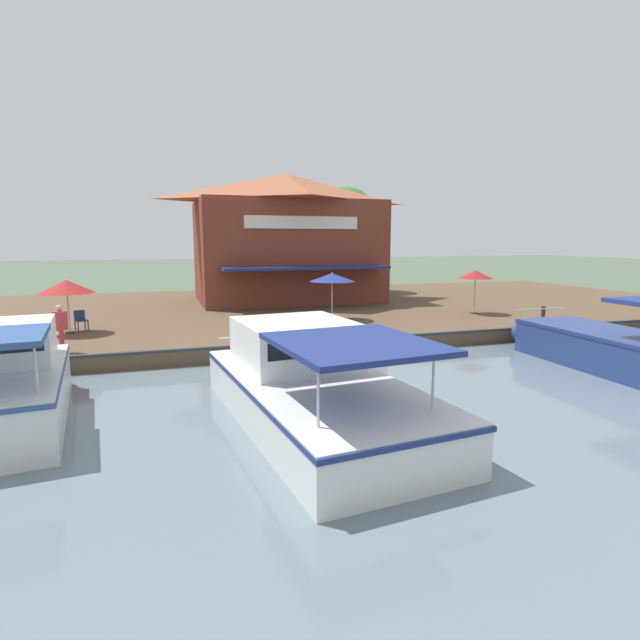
% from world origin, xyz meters
% --- Properties ---
extents(ground_plane, '(220.00, 220.00, 0.00)m').
position_xyz_m(ground_plane, '(0.00, 0.00, 0.00)').
color(ground_plane, '#4C5B47').
extents(quay_deck, '(22.00, 56.00, 0.60)m').
position_xyz_m(quay_deck, '(-11.00, 0.00, 0.30)').
color(quay_deck, brown).
rests_on(quay_deck, ground).
extents(quay_edge_fender, '(0.20, 50.40, 0.10)m').
position_xyz_m(quay_edge_fender, '(-0.10, 0.00, 0.65)').
color(quay_edge_fender, '#2D2D33').
rests_on(quay_edge_fender, quay_deck).
extents(waterfront_restaurant, '(9.43, 11.50, 7.89)m').
position_xyz_m(waterfront_restaurant, '(-13.76, 2.57, 4.61)').
color(waterfront_restaurant, brown).
rests_on(waterfront_restaurant, quay_deck).
extents(patio_umbrella_by_entrance, '(2.16, 2.16, 2.23)m').
position_xyz_m(patio_umbrella_by_entrance, '(-5.06, -8.82, 2.53)').
color(patio_umbrella_by_entrance, '#B7B7B7').
rests_on(patio_umbrella_by_entrance, quay_deck).
extents(patio_umbrella_mid_patio_left, '(1.76, 1.76, 2.30)m').
position_xyz_m(patio_umbrella_mid_patio_left, '(-4.79, 10.37, 2.64)').
color(patio_umbrella_mid_patio_left, '#B7B7B7').
rests_on(patio_umbrella_mid_patio_left, quay_deck).
extents(patio_umbrella_near_quay_edge, '(2.15, 2.15, 2.28)m').
position_xyz_m(patio_umbrella_near_quay_edge, '(-5.09, 2.61, 2.64)').
color(patio_umbrella_near_quay_edge, '#B7B7B7').
rests_on(patio_umbrella_near_quay_edge, quay_deck).
extents(cafe_chair_back_row_seat, '(0.58, 0.58, 0.85)m').
position_xyz_m(cafe_chair_back_row_seat, '(-5.67, -8.48, 1.08)').
color(cafe_chair_back_row_seat, navy).
rests_on(cafe_chair_back_row_seat, quay_deck).
extents(cafe_chair_under_first_umbrella, '(0.59, 0.59, 0.85)m').
position_xyz_m(cafe_chair_under_first_umbrella, '(-1.36, 0.22, 1.08)').
color(cafe_chair_under_first_umbrella, navy).
rests_on(cafe_chair_under_first_umbrella, quay_deck).
extents(person_mid_patio, '(0.47, 0.47, 1.65)m').
position_xyz_m(person_mid_patio, '(-1.13, -8.47, 1.63)').
color(person_mid_patio, '#B23338').
rests_on(person_mid_patio, quay_deck).
extents(motorboat_distant_upstream, '(9.65, 4.29, 2.33)m').
position_xyz_m(motorboat_distant_upstream, '(5.56, -1.92, 0.88)').
color(motorboat_distant_upstream, white).
rests_on(motorboat_distant_upstream, river_water).
extents(motorboat_second_along, '(7.89, 2.93, 2.50)m').
position_xyz_m(motorboat_second_along, '(3.95, 9.29, 0.78)').
color(motorboat_second_along, navy).
rests_on(motorboat_second_along, river_water).
extents(motorboat_far_downstream, '(7.10, 3.02, 2.40)m').
position_xyz_m(motorboat_far_downstream, '(3.75, -8.76, 0.96)').
color(motorboat_far_downstream, silver).
rests_on(motorboat_far_downstream, river_water).
extents(mooring_post, '(0.22, 0.22, 0.92)m').
position_xyz_m(mooring_post, '(-0.35, 10.83, 1.07)').
color(mooring_post, '#473323').
rests_on(mooring_post, quay_deck).
extents(tree_behind_restaurant, '(4.56, 4.34, 7.71)m').
position_xyz_m(tree_behind_restaurant, '(-17.60, 7.99, 6.00)').
color(tree_behind_restaurant, brown).
rests_on(tree_behind_restaurant, quay_deck).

